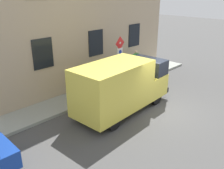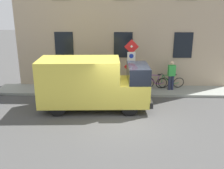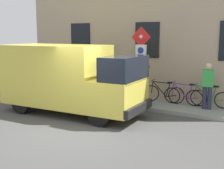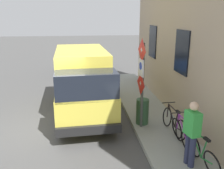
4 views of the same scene
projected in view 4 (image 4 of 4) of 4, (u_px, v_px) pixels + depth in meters
The scene contains 11 objects.
ground_plane at pixel (51, 130), 8.65m from camera, with size 80.00×80.00×0.00m, color #454544.
sidewalk_slab at pixel (154, 122), 9.09m from camera, with size 1.73×14.80×0.14m, color gray.
building_facade at pixel (196, 7), 8.13m from camera, with size 0.75×12.80×8.24m.
sign_post_stacked at pixel (141, 74), 8.07m from camera, with size 0.16×0.56×2.91m.
delivery_van at pixel (83, 81), 9.87m from camera, with size 2.25×5.42×2.50m.
parked_hatchback at pixel (84, 62), 17.16m from camera, with size 1.80×4.02×1.38m.
bicycle_green at pixel (199, 151), 6.33m from camera, with size 0.50×1.72×0.89m.
bicycle_purple at pixel (185, 135), 7.19m from camera, with size 0.46×1.72×0.89m.
bicycle_black at pixel (173, 122), 8.04m from camera, with size 0.46×1.71×0.89m.
pedestrian at pixel (192, 132), 6.15m from camera, with size 0.32×0.44×1.72m.
litter_bin at pixel (142, 111), 8.71m from camera, with size 0.44×0.44×0.90m, color #2D5133.
Camera 4 is at (1.13, -8.10, 3.88)m, focal length 39.63 mm.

